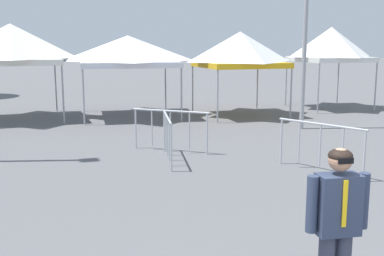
# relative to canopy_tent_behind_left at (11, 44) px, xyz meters

# --- Properties ---
(canopy_tent_behind_left) EXTENTS (3.44, 3.44, 3.42)m
(canopy_tent_behind_left) POSITION_rel_canopy_tent_behind_left_xyz_m (0.00, 0.00, 0.00)
(canopy_tent_behind_left) COLOR #9E9EA3
(canopy_tent_behind_left) RESTS_ON ground
(canopy_tent_left_of_center) EXTENTS (3.79, 3.79, 3.01)m
(canopy_tent_left_of_center) POSITION_rel_canopy_tent_behind_left_xyz_m (4.08, -0.43, -0.26)
(canopy_tent_left_of_center) COLOR #9E9EA3
(canopy_tent_left_of_center) RESTS_ON ground
(canopy_tent_behind_right) EXTENTS (3.01, 3.01, 3.16)m
(canopy_tent_behind_right) POSITION_rel_canopy_tent_behind_left_xyz_m (8.15, -1.45, -0.21)
(canopy_tent_behind_right) COLOR #9E9EA3
(canopy_tent_behind_right) RESTS_ON ground
(canopy_tent_behind_center) EXTENTS (2.79, 2.79, 3.38)m
(canopy_tent_behind_center) POSITION_rel_canopy_tent_behind_left_xyz_m (12.57, -0.68, -0.03)
(canopy_tent_behind_center) COLOR #9E9EA3
(canopy_tent_behind_center) RESTS_ON ground
(person_foreground) EXTENTS (0.65, 0.28, 1.78)m
(person_foreground) POSITION_rel_canopy_tent_behind_left_xyz_m (3.68, -14.52, -1.67)
(person_foreground) COLOR #33384C
(person_foreground) RESTS_ON ground
(crowd_barrier_by_lift) EXTENTS (1.01, 1.89, 1.08)m
(crowd_barrier_by_lift) POSITION_rel_canopy_tent_behind_left_xyz_m (6.61, -9.57, -1.95)
(crowd_barrier_by_lift) COLOR #B7BABF
(crowd_barrier_by_lift) RESTS_ON ground
(crowd_barrier_mid_lot) EXTENTS (0.40, 2.08, 1.08)m
(crowd_barrier_mid_lot) POSITION_rel_canopy_tent_behind_left_xyz_m (3.74, -7.61, -1.95)
(crowd_barrier_mid_lot) COLOR #B7BABF
(crowd_barrier_mid_lot) RESTS_ON ground
(crowd_barrier_near_person) EXTENTS (1.67, 1.35, 1.08)m
(crowd_barrier_near_person) POSITION_rel_canopy_tent_behind_left_xyz_m (4.05, -6.68, -1.95)
(crowd_barrier_near_person) COLOR #B7BABF
(crowd_barrier_near_person) RESTS_ON ground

